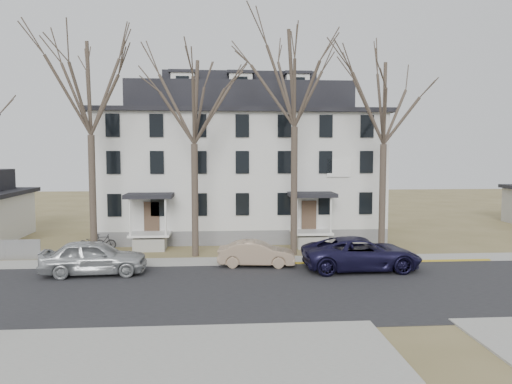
{
  "coord_description": "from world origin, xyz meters",
  "views": [
    {
      "loc": [
        -3.56,
        -20.14,
        6.35
      ],
      "look_at": [
        -1.38,
        9.0,
        3.94
      ],
      "focal_mm": 35.0,
      "sensor_mm": 36.0,
      "label": 1
    }
  ],
  "objects": [
    {
      "name": "ground",
      "position": [
        0.0,
        0.0,
        0.0
      ],
      "size": [
        120.0,
        120.0,
        0.0
      ],
      "primitive_type": "plane",
      "color": "olive",
      "rests_on": "ground"
    },
    {
      "name": "main_road",
      "position": [
        0.0,
        2.0,
        0.0
      ],
      "size": [
        120.0,
        10.0,
        0.04
      ],
      "primitive_type": "cube",
      "color": "#27272A",
      "rests_on": "ground"
    },
    {
      "name": "far_sidewalk",
      "position": [
        0.0,
        8.0,
        0.0
      ],
      "size": [
        120.0,
        2.0,
        0.08
      ],
      "primitive_type": "cube",
      "color": "#A09F97",
      "rests_on": "ground"
    },
    {
      "name": "near_sidewalk_left",
      "position": [
        -8.0,
        -5.0,
        0.0
      ],
      "size": [
        20.0,
        5.0,
        0.08
      ],
      "primitive_type": "cube",
      "color": "#A09F97",
      "rests_on": "ground"
    },
    {
      "name": "yellow_curb",
      "position": [
        5.0,
        7.1,
        0.0
      ],
      "size": [
        14.0,
        0.25,
        0.06
      ],
      "primitive_type": "cube",
      "color": "gold",
      "rests_on": "ground"
    },
    {
      "name": "boarding_house",
      "position": [
        -2.0,
        17.95,
        5.38
      ],
      "size": [
        20.8,
        12.36,
        12.05
      ],
      "color": "slate",
      "rests_on": "ground"
    },
    {
      "name": "tree_far_left",
      "position": [
        -11.0,
        9.8,
        10.34
      ],
      "size": [
        8.4,
        8.4,
        13.72
      ],
      "color": "#473B31",
      "rests_on": "ground"
    },
    {
      "name": "tree_mid_left",
      "position": [
        -5.0,
        9.8,
        9.6
      ],
      "size": [
        7.8,
        7.8,
        12.74
      ],
      "color": "#473B31",
      "rests_on": "ground"
    },
    {
      "name": "tree_center",
      "position": [
        1.0,
        9.8,
        11.08
      ],
      "size": [
        9.0,
        9.0,
        14.7
      ],
      "color": "#473B31",
      "rests_on": "ground"
    },
    {
      "name": "tree_mid_right",
      "position": [
        6.5,
        9.8,
        9.6
      ],
      "size": [
        7.8,
        7.8,
        12.74
      ],
      "color": "#473B31",
      "rests_on": "ground"
    },
    {
      "name": "car_silver",
      "position": [
        -9.94,
        5.5,
        0.9
      ],
      "size": [
        5.4,
        2.46,
        1.8
      ],
      "primitive_type": "imported",
      "rotation": [
        0.0,
        0.0,
        1.63
      ],
      "color": "#B0B3B5",
      "rests_on": "ground"
    },
    {
      "name": "car_tan",
      "position": [
        -1.52,
        6.77,
        0.69
      ],
      "size": [
        4.33,
        1.89,
        1.39
      ],
      "primitive_type": "imported",
      "rotation": [
        0.0,
        0.0,
        1.47
      ],
      "color": "tan",
      "rests_on": "ground"
    },
    {
      "name": "car_navy",
      "position": [
        3.98,
        5.49,
        0.87
      ],
      "size": [
        6.3,
        2.99,
        1.74
      ],
      "primitive_type": "imported",
      "rotation": [
        0.0,
        0.0,
        1.59
      ],
      "color": "black",
      "rests_on": "ground"
    },
    {
      "name": "bicycle_left",
      "position": [
        -11.84,
        12.56,
        0.43
      ],
      "size": [
        1.68,
        0.77,
        0.85
      ],
      "primitive_type": "imported",
      "rotation": [
        0.0,
        0.0,
        1.7
      ],
      "color": "black",
      "rests_on": "ground"
    },
    {
      "name": "bicycle_right",
      "position": [
        -11.0,
        11.92,
        0.51
      ],
      "size": [
        1.75,
        0.69,
        1.02
      ],
      "primitive_type": "imported",
      "rotation": [
        0.0,
        0.0,
        1.7
      ],
      "color": "black",
      "rests_on": "ground"
    }
  ]
}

